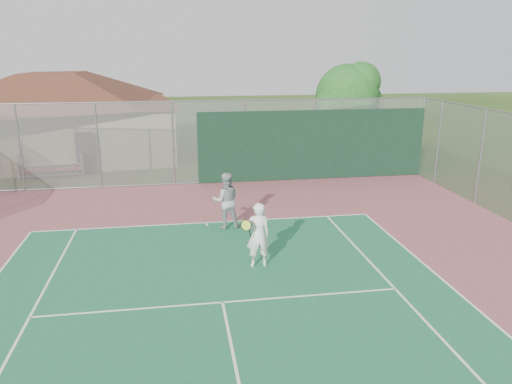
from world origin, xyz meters
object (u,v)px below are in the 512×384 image
tree (349,98)px  player_grey_back (226,201)px  clubhouse (57,108)px  bleachers (53,162)px  player_white_front (258,235)px

tree → player_grey_back: size_ratio=2.77×
clubhouse → bleachers: size_ratio=4.50×
bleachers → tree: tree is taller
clubhouse → player_white_front: (7.94, -15.09, -1.80)m
player_white_front → player_grey_back: 3.13m
tree → bleachers: bearing=178.8°
player_white_front → bleachers: bearing=-59.0°
bleachers → player_white_front: size_ratio=1.69×
bleachers → player_grey_back: size_ratio=1.62×
tree → player_grey_back: tree is taller
player_grey_back → clubhouse: bearing=-59.5°
bleachers → player_grey_back: (7.08, -8.45, 0.34)m
bleachers → tree: 14.15m
clubhouse → player_grey_back: 14.23m
clubhouse → player_white_front: size_ratio=7.59×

